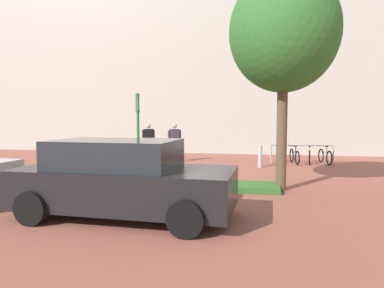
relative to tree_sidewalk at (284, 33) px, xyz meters
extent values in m
plane|color=brown|center=(-2.95, 1.66, -4.22)|extent=(60.00, 60.00, 0.00)
cube|color=#B2ADA3|center=(-2.95, 9.72, 0.78)|extent=(28.00, 1.20, 10.00)
cube|color=#336028|center=(-3.54, -0.13, -4.14)|extent=(7.00, 1.10, 0.16)
cylinder|color=brown|center=(0.00, 0.00, -2.68)|extent=(0.28, 0.28, 3.08)
ellipsoid|color=#2D6628|center=(0.00, 0.00, 0.02)|extent=(2.90, 2.90, 3.19)
cylinder|color=#2D7238|center=(-4.03, -0.13, -2.88)|extent=(0.08, 0.08, 2.67)
cube|color=#198C33|center=(-4.03, -0.13, -1.83)|extent=(0.06, 0.36, 0.52)
cube|color=white|center=(-4.03, -0.13, -1.83)|extent=(0.06, 0.30, 0.44)
torus|color=black|center=(-4.47, 0.13, -3.89)|extent=(0.66, 0.08, 0.66)
torus|color=black|center=(-3.45, 0.09, -3.89)|extent=(0.66, 0.08, 0.66)
cylinder|color=red|center=(-3.96, 0.11, -3.67)|extent=(0.84, 0.07, 0.04)
cylinder|color=red|center=(-3.86, 0.11, -3.92)|extent=(0.61, 0.06, 0.44)
cylinder|color=red|center=(-4.14, 0.12, -3.55)|extent=(0.04, 0.04, 0.28)
cube|color=black|center=(-4.14, 0.12, -3.39)|extent=(0.20, 0.09, 0.05)
cylinder|color=red|center=(-3.57, 0.10, -3.41)|extent=(0.06, 0.42, 0.04)
cylinder|color=#99999E|center=(-0.01, 5.60, -3.82)|extent=(0.06, 0.06, 0.80)
cylinder|color=#99999E|center=(2.58, 5.81, -3.82)|extent=(0.06, 0.06, 0.80)
cylinder|color=#99999E|center=(1.28, 5.70, -3.42)|extent=(2.60, 0.27, 0.06)
torus|color=black|center=(0.23, 5.21, -3.91)|extent=(0.15, 0.61, 0.61)
torus|color=black|center=(0.38, 6.13, -3.91)|extent=(0.15, 0.61, 0.61)
cylinder|color=red|center=(0.31, 5.67, -3.71)|extent=(0.16, 0.76, 0.03)
cylinder|color=red|center=(0.32, 5.76, -3.94)|extent=(0.12, 0.56, 0.40)
cylinder|color=red|center=(0.28, 5.50, -3.60)|extent=(0.03, 0.03, 0.26)
cube|color=black|center=(0.28, 5.50, -3.45)|extent=(0.10, 0.19, 0.05)
cylinder|color=red|center=(0.36, 6.02, -3.47)|extent=(0.39, 0.10, 0.04)
torus|color=black|center=(1.03, 5.17, -3.91)|extent=(0.15, 0.61, 0.61)
torus|color=black|center=(0.89, 6.10, -3.91)|extent=(0.15, 0.61, 0.61)
cylinder|color=black|center=(0.96, 5.63, -3.71)|extent=(0.15, 0.77, 0.03)
cylinder|color=black|center=(0.95, 5.72, -3.94)|extent=(0.12, 0.56, 0.40)
cylinder|color=black|center=(0.99, 5.47, -3.60)|extent=(0.03, 0.03, 0.26)
cube|color=black|center=(0.99, 5.47, -3.45)|extent=(0.10, 0.19, 0.05)
cylinder|color=black|center=(0.91, 5.99, -3.47)|extent=(0.39, 0.09, 0.04)
torus|color=black|center=(1.54, 5.29, -3.91)|extent=(0.14, 0.61, 0.61)
torus|color=black|center=(1.67, 6.22, -3.91)|extent=(0.14, 0.61, 0.61)
cylinder|color=gold|center=(1.60, 5.76, -3.71)|extent=(0.14, 0.77, 0.03)
cylinder|color=gold|center=(1.62, 5.85, -3.94)|extent=(0.11, 0.56, 0.40)
cylinder|color=gold|center=(1.58, 5.59, -3.60)|extent=(0.03, 0.03, 0.26)
cube|color=black|center=(1.58, 5.59, -3.45)|extent=(0.10, 0.19, 0.05)
cylinder|color=gold|center=(1.65, 6.11, -3.47)|extent=(0.39, 0.09, 0.04)
torus|color=black|center=(2.33, 5.37, -3.91)|extent=(0.16, 0.61, 0.61)
torus|color=black|center=(2.17, 6.29, -3.91)|extent=(0.16, 0.61, 0.61)
cylinder|color=#1E7233|center=(2.25, 5.83, -3.71)|extent=(0.16, 0.76, 0.03)
cylinder|color=#1E7233|center=(2.24, 5.92, -3.94)|extent=(0.13, 0.55, 0.40)
cylinder|color=#1E7233|center=(2.28, 5.66, -3.60)|extent=(0.03, 0.03, 0.26)
cube|color=black|center=(2.28, 5.66, -3.45)|extent=(0.10, 0.19, 0.05)
cylinder|color=#1E7233|center=(2.19, 6.18, -3.47)|extent=(0.39, 0.10, 0.04)
cylinder|color=#ADADB2|center=(-0.50, 4.25, -3.77)|extent=(0.16, 0.16, 0.90)
cylinder|color=#383342|center=(-5.60, 5.27, -3.79)|extent=(0.14, 0.14, 0.85)
cylinder|color=#383342|center=(-5.27, 5.18, -3.79)|extent=(0.14, 0.14, 0.85)
cube|color=black|center=(-5.44, 5.23, -3.06)|extent=(0.46, 0.45, 0.62)
cylinder|color=black|center=(-5.63, 5.05, -3.09)|extent=(0.09, 0.09, 0.59)
cylinder|color=black|center=(-5.24, 5.40, -3.09)|extent=(0.09, 0.09, 0.59)
sphere|color=tan|center=(-5.44, 5.23, -2.61)|extent=(0.22, 0.22, 0.22)
cylinder|color=black|center=(-4.38, 5.33, -3.79)|extent=(0.14, 0.14, 0.85)
cylinder|color=black|center=(-4.09, 5.18, -3.79)|extent=(0.14, 0.14, 0.85)
cube|color=#383342|center=(-4.24, 5.25, -3.06)|extent=(0.47, 0.41, 0.62)
cylinder|color=#383342|center=(-4.46, 5.12, -3.09)|extent=(0.09, 0.09, 0.59)
cylinder|color=#383342|center=(-4.01, 5.38, -3.09)|extent=(0.09, 0.09, 0.59)
sphere|color=tan|center=(-4.24, 5.25, -2.61)|extent=(0.22, 0.22, 0.22)
cylinder|color=black|center=(-6.89, -2.15, -3.90)|extent=(0.65, 0.26, 0.64)
cube|color=black|center=(-3.23, -3.16, -3.62)|extent=(4.38, 1.99, 0.76)
cube|color=#1E2328|center=(-3.43, -3.15, -2.96)|extent=(2.48, 1.69, 0.56)
cylinder|color=black|center=(-1.73, -2.33, -3.90)|extent=(0.65, 0.25, 0.64)
cylinder|color=black|center=(-1.81, -4.13, -3.90)|extent=(0.65, 0.25, 0.64)
cylinder|color=black|center=(-4.65, -2.20, -3.90)|extent=(0.65, 0.25, 0.64)
cylinder|color=black|center=(-4.73, -4.00, -3.90)|extent=(0.65, 0.25, 0.64)
camera|label=1|loc=(-0.71, -9.53, -2.23)|focal=31.98mm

